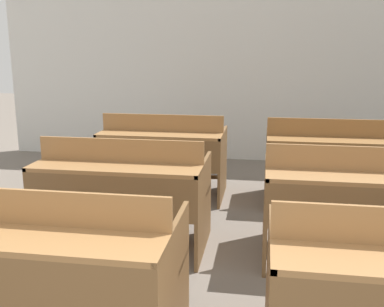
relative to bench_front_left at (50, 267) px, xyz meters
name	(u,v)px	position (x,y,z in m)	size (l,w,h in m)	color
wall_back	(239,49)	(0.69, 4.52, 1.10)	(6.95, 0.06, 3.18)	silver
bench_front_left	(50,267)	(0.00, 0.00, 0.00)	(1.31, 0.78, 0.91)	brown
bench_second_left	(123,190)	(-0.03, 1.31, 0.00)	(1.31, 0.78, 0.91)	brown
bench_second_right	(354,202)	(1.74, 1.31, 0.00)	(1.31, 0.78, 0.91)	brown
bench_third_left	(163,153)	(0.00, 2.66, 0.00)	(1.31, 0.78, 0.91)	brown
bench_third_right	(331,160)	(1.76, 2.63, 0.00)	(1.31, 0.78, 0.91)	brown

